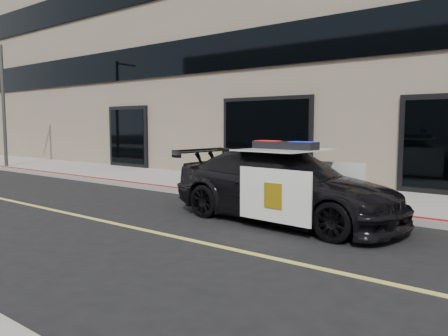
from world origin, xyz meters
The scene contains 6 objects.
ground centered at (0.00, 0.00, 0.00)m, with size 120.00×120.00×0.00m, color black.
sidewalk_n centered at (0.00, 5.25, 0.07)m, with size 60.00×3.50×0.15m, color gray.
building_n centered at (0.00, 10.50, 6.00)m, with size 60.00×7.00×12.00m, color #756856.
police_car centered at (2.43, 2.31, 0.73)m, with size 2.69×5.23×1.63m.
fire_hydrant centered at (-0.51, 3.97, 0.55)m, with size 0.39×0.54×0.85m.
street_light centered at (-12.47, 3.74, 3.03)m, with size 0.15×1.32×5.22m.
Camera 1 is at (6.86, -5.35, 1.95)m, focal length 35.00 mm.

